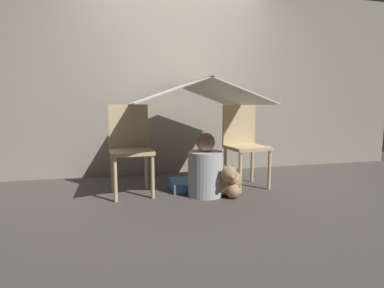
{
  "coord_description": "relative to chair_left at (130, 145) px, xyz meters",
  "views": [
    {
      "loc": [
        -0.78,
        -2.79,
        0.9
      ],
      "look_at": [
        0.0,
        0.23,
        0.51
      ],
      "focal_mm": 28.0,
      "sensor_mm": 36.0,
      "label": 1
    }
  ],
  "objects": [
    {
      "name": "chair_left",
      "position": [
        0.0,
        0.0,
        0.0
      ],
      "size": [
        0.44,
        0.44,
        0.92
      ],
      "rotation": [
        0.0,
        0.0,
        0.07
      ],
      "color": "#D1B27F",
      "rests_on": "ground_plane"
    },
    {
      "name": "chair_right",
      "position": [
        1.26,
        -0.0,
        0.0
      ],
      "size": [
        0.45,
        0.45,
        0.92
      ],
      "rotation": [
        0.0,
        0.0,
        0.09
      ],
      "color": "#D1B27F",
      "rests_on": "ground_plane"
    },
    {
      "name": "floor_cushion",
      "position": [
        0.66,
        0.0,
        -0.46
      ],
      "size": [
        0.48,
        0.38,
        0.1
      ],
      "color": "#4C7FB2",
      "rests_on": "ground_plane"
    },
    {
      "name": "plush_toy",
      "position": [
        0.96,
        -0.43,
        -0.42
      ],
      "size": [
        0.14,
        0.14,
        0.23
      ],
      "color": "tan",
      "rests_on": "ground_plane"
    },
    {
      "name": "wall_back",
      "position": [
        0.64,
        0.89,
        0.74
      ],
      "size": [
        7.0,
        0.05,
        2.5
      ],
      "color": "gray",
      "rests_on": "ground_plane"
    },
    {
      "name": "person_front",
      "position": [
        0.73,
        -0.27,
        -0.25
      ],
      "size": [
        0.35,
        0.35,
        0.64
      ],
      "color": "#B2B2B7",
      "rests_on": "ground_plane"
    },
    {
      "name": "ground_plane",
      "position": [
        0.64,
        -0.31,
        -0.51
      ],
      "size": [
        8.8,
        8.8,
        0.0
      ],
      "primitive_type": "plane",
      "color": "#47423D"
    },
    {
      "name": "sheet_canopy",
      "position": [
        0.64,
        -0.08,
        0.53
      ],
      "size": [
        1.26,
        1.33,
        0.24
      ],
      "color": "silver"
    },
    {
      "name": "dog",
      "position": [
        0.9,
        -0.34,
        -0.35
      ],
      "size": [
        0.4,
        0.37,
        0.35
      ],
      "color": "#9E7F56",
      "rests_on": "ground_plane"
    }
  ]
}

